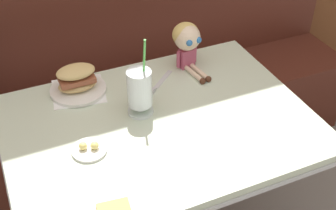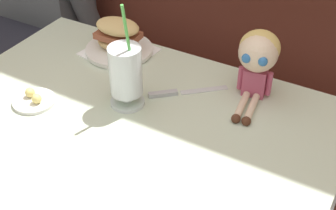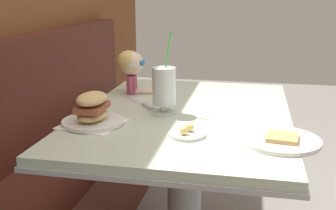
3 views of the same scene
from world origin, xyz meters
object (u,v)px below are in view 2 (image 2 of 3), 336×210
at_px(milkshake_glass, 126,73).
at_px(butter_saucer, 34,100).
at_px(sandwich_plate, 118,40).
at_px(butter_knife, 174,93).
at_px(seated_doll, 258,56).

bearing_deg(milkshake_glass, butter_saucer, -151.48).
distance_m(milkshake_glass, sandwich_plate, 0.29).
xyz_separation_m(butter_knife, seated_doll, (0.20, 0.11, 0.12)).
bearing_deg(milkshake_glass, seated_doll, 36.50).
bearing_deg(butter_knife, seated_doll, 29.27).
bearing_deg(seated_doll, butter_knife, -150.73).
distance_m(milkshake_glass, seated_doll, 0.36).
relative_size(sandwich_plate, butter_knife, 1.21).
bearing_deg(butter_saucer, seated_doll, 33.14).
bearing_deg(sandwich_plate, seated_doll, -0.69).
bearing_deg(sandwich_plate, butter_saucer, -98.78).
bearing_deg(butter_knife, butter_saucer, -144.66).
xyz_separation_m(milkshake_glass, butter_knife, (0.09, 0.10, -0.10)).
relative_size(butter_knife, seated_doll, 0.84).
xyz_separation_m(sandwich_plate, seated_doll, (0.47, -0.01, 0.08)).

